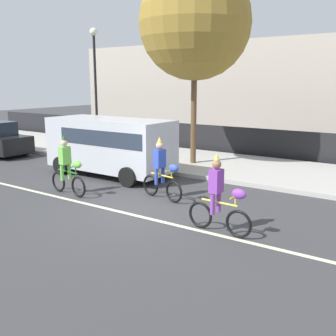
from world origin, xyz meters
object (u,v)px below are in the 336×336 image
(parade_cyclist_lime, at_px, (68,169))
(street_lamp_post, at_px, (95,73))
(parked_van_silver, at_px, (111,143))
(parade_cyclist_cobalt, at_px, (162,173))
(parade_cyclist_purple, at_px, (220,199))

(parade_cyclist_lime, xyz_separation_m, street_lamp_post, (-4.15, 5.62, 3.15))
(parked_van_silver, bearing_deg, parade_cyclist_lime, -76.76)
(parade_cyclist_cobalt, xyz_separation_m, parked_van_silver, (-3.44, 1.53, 0.44))
(parked_van_silver, bearing_deg, parade_cyclist_purple, -26.27)
(parade_cyclist_cobalt, height_order, parade_cyclist_purple, same)
(parade_cyclist_cobalt, distance_m, street_lamp_post, 8.77)
(parade_cyclist_lime, bearing_deg, parade_cyclist_cobalt, 24.41)
(parade_cyclist_cobalt, bearing_deg, parade_cyclist_purple, -29.05)
(street_lamp_post, bearing_deg, parked_van_silver, -38.99)
(parade_cyclist_lime, bearing_deg, street_lamp_post, 126.43)
(parade_cyclist_purple, bearing_deg, parade_cyclist_lime, 177.42)
(parade_cyclist_purple, bearing_deg, parked_van_silver, 153.73)
(parade_cyclist_purple, distance_m, parked_van_silver, 6.89)
(parade_cyclist_lime, distance_m, parade_cyclist_cobalt, 3.06)
(parade_cyclist_cobalt, relative_size, street_lamp_post, 0.33)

